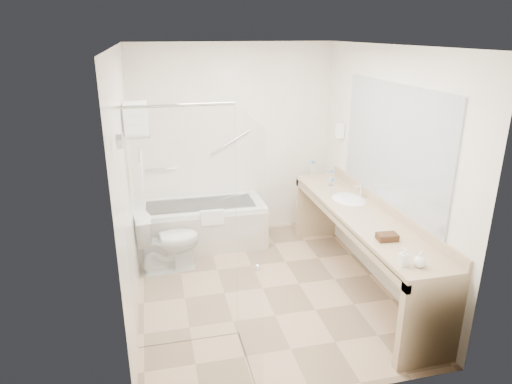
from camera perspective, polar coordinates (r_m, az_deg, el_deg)
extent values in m
plane|color=tan|center=(5.03, 0.80, -11.93)|extent=(3.20, 3.20, 0.00)
cube|color=white|center=(4.29, 0.97, 17.85)|extent=(2.60, 3.20, 0.10)
cube|color=white|center=(6.01, -2.86, 6.30)|extent=(2.60, 0.10, 2.50)
cube|color=white|center=(3.09, 8.18, -7.15)|extent=(2.60, 0.10, 2.50)
cube|color=white|center=(4.39, -15.83, 0.49)|extent=(0.10, 3.20, 2.50)
cube|color=white|center=(4.97, 15.59, 2.74)|extent=(0.10, 3.20, 2.50)
cube|color=white|center=(5.92, -6.85, -3.98)|extent=(1.60, 0.70, 0.55)
cube|color=beige|center=(5.61, -6.40, -5.66)|extent=(1.60, 0.02, 0.50)
cube|color=white|center=(5.53, -5.48, -3.17)|extent=(0.28, 0.06, 0.18)
cylinder|color=silver|center=(5.96, -11.77, 2.80)|extent=(0.40, 0.03, 0.03)
cylinder|color=silver|center=(5.97, -3.26, 6.19)|extent=(0.53, 0.03, 0.33)
cube|color=silver|center=(3.81, -9.07, -5.19)|extent=(0.90, 0.01, 2.10)
cube|color=silver|center=(3.46, -0.95, -7.59)|extent=(0.02, 0.90, 2.10)
cylinder|color=silver|center=(3.50, -10.00, 10.60)|extent=(0.90, 0.02, 0.02)
sphere|color=silver|center=(3.36, 0.12, -9.43)|extent=(0.05, 0.05, 0.05)
cylinder|color=silver|center=(3.09, -16.72, 6.05)|extent=(0.04, 0.10, 0.10)
cube|color=silver|center=(4.60, -14.59, 7.31)|extent=(0.24, 0.55, 0.02)
cylinder|color=silver|center=(4.65, -14.36, 4.67)|extent=(0.02, 0.55, 0.02)
cube|color=white|center=(4.70, -14.20, 2.78)|extent=(0.03, 0.42, 0.32)
cube|color=white|center=(4.59, -14.65, 7.99)|extent=(0.22, 0.40, 0.08)
cube|color=white|center=(4.58, -14.74, 9.04)|extent=(0.22, 0.40, 0.08)
cube|color=white|center=(4.56, -14.84, 10.10)|extent=(0.22, 0.40, 0.08)
cube|color=tan|center=(4.86, 13.11, -2.75)|extent=(0.55, 2.70, 0.05)
cube|color=tan|center=(4.95, 15.88, -1.65)|extent=(0.03, 2.70, 0.10)
cube|color=tan|center=(4.78, 10.30, -3.65)|extent=(0.04, 2.70, 0.08)
cube|color=tan|center=(4.07, 20.90, -15.11)|extent=(0.55, 0.08, 0.80)
cube|color=tan|center=(6.13, 7.51, -1.92)|extent=(0.55, 0.08, 0.80)
ellipsoid|color=white|center=(5.21, 11.50, -1.15)|extent=(0.40, 0.52, 0.14)
cylinder|color=silver|center=(5.23, 13.03, 0.11)|extent=(0.03, 0.03, 0.14)
cube|color=#A4A8B0|center=(4.76, 16.65, 5.67)|extent=(0.02, 2.00, 1.20)
cube|color=white|center=(5.81, 10.44, 7.56)|extent=(0.08, 0.10, 0.18)
imported|color=white|center=(5.33, -10.96, -6.07)|extent=(0.77, 0.49, 0.71)
cube|color=#4A311A|center=(4.27, 16.08, -5.42)|extent=(0.19, 0.13, 0.06)
imported|color=white|center=(3.87, 17.87, -8.23)|extent=(0.09, 0.16, 0.07)
imported|color=white|center=(3.88, 19.79, -8.11)|extent=(0.13, 0.15, 0.10)
cylinder|color=silver|center=(5.25, 9.53, 0.51)|extent=(0.06, 0.06, 0.18)
cylinder|color=blue|center=(5.22, 9.59, 1.56)|extent=(0.03, 0.03, 0.03)
cylinder|color=silver|center=(5.87, 7.11, 2.73)|extent=(0.07, 0.07, 0.19)
cylinder|color=blue|center=(5.84, 7.15, 3.75)|extent=(0.04, 0.04, 0.03)
cylinder|color=silver|center=(5.59, 9.39, 1.63)|extent=(0.06, 0.06, 0.16)
cylinder|color=blue|center=(5.56, 9.45, 2.56)|extent=(0.03, 0.03, 0.02)
cylinder|color=silver|center=(5.14, 10.87, -0.55)|extent=(0.07, 0.07, 0.08)
cylinder|color=silver|center=(5.58, 9.31, 1.25)|extent=(0.09, 0.09, 0.09)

